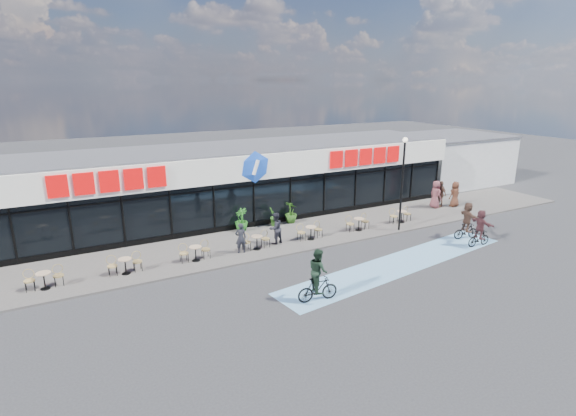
{
  "coord_description": "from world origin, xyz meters",
  "views": [
    {
      "loc": [
        -10.43,
        -16.94,
        8.68
      ],
      "look_at": [
        0.46,
        3.5,
        2.07
      ],
      "focal_mm": 28.0,
      "sensor_mm": 36.0,
      "label": 1
    }
  ],
  "objects_px": {
    "bistro_set_0": "(44,278)",
    "cyclist_a": "(480,229)",
    "pedestrian_c": "(455,194)",
    "patron_left": "(241,238)",
    "pedestrian_a": "(440,194)",
    "cyclist_b": "(467,221)",
    "lamp_post": "(403,177)",
    "potted_plant_right": "(291,212)",
    "pedestrian_b": "(436,194)",
    "patron_right": "(275,228)",
    "potted_plant_mid": "(274,216)",
    "potted_plant_left": "(241,220)"
  },
  "relations": [
    {
      "from": "pedestrian_b",
      "to": "pedestrian_c",
      "type": "distance_m",
      "value": 1.49
    },
    {
      "from": "pedestrian_b",
      "to": "pedestrian_c",
      "type": "bearing_deg",
      "value": -103.6
    },
    {
      "from": "patron_right",
      "to": "cyclist_b",
      "type": "xyz_separation_m",
      "value": [
        10.01,
        -4.14,
        0.06
      ]
    },
    {
      "from": "lamp_post",
      "to": "bistro_set_0",
      "type": "height_order",
      "value": "lamp_post"
    },
    {
      "from": "potted_plant_mid",
      "to": "lamp_post",
      "type": "bearing_deg",
      "value": -33.8
    },
    {
      "from": "lamp_post",
      "to": "patron_left",
      "type": "height_order",
      "value": "lamp_post"
    },
    {
      "from": "cyclist_a",
      "to": "potted_plant_mid",
      "type": "bearing_deg",
      "value": 135.96
    },
    {
      "from": "patron_left",
      "to": "cyclist_a",
      "type": "height_order",
      "value": "cyclist_a"
    },
    {
      "from": "patron_left",
      "to": "pedestrian_a",
      "type": "xyz_separation_m",
      "value": [
        15.71,
        1.61,
        0.12
      ]
    },
    {
      "from": "lamp_post",
      "to": "cyclist_b",
      "type": "height_order",
      "value": "lamp_post"
    },
    {
      "from": "bistro_set_0",
      "to": "pedestrian_a",
      "type": "height_order",
      "value": "pedestrian_a"
    },
    {
      "from": "bistro_set_0",
      "to": "potted_plant_mid",
      "type": "bearing_deg",
      "value": 13.68
    },
    {
      "from": "potted_plant_mid",
      "to": "cyclist_a",
      "type": "xyz_separation_m",
      "value": [
        8.37,
        -8.1,
        0.27
      ]
    },
    {
      "from": "bistro_set_0",
      "to": "patron_left",
      "type": "height_order",
      "value": "patron_left"
    },
    {
      "from": "patron_left",
      "to": "potted_plant_left",
      "type": "bearing_deg",
      "value": -105.05
    },
    {
      "from": "potted_plant_left",
      "to": "patron_left",
      "type": "xyz_separation_m",
      "value": [
        -1.36,
        -3.26,
        0.12
      ]
    },
    {
      "from": "potted_plant_mid",
      "to": "pedestrian_b",
      "type": "distance_m",
      "value": 11.84
    },
    {
      "from": "cyclist_a",
      "to": "potted_plant_right",
      "type": "bearing_deg",
      "value": 130.97
    },
    {
      "from": "potted_plant_mid",
      "to": "pedestrian_b",
      "type": "xyz_separation_m",
      "value": [
        11.73,
        -1.62,
        0.35
      ]
    },
    {
      "from": "bistro_set_0",
      "to": "pedestrian_a",
      "type": "bearing_deg",
      "value": 3.43
    },
    {
      "from": "bistro_set_0",
      "to": "potted_plant_right",
      "type": "distance_m",
      "value": 14.03
    },
    {
      "from": "potted_plant_right",
      "to": "pedestrian_a",
      "type": "bearing_deg",
      "value": -8.54
    },
    {
      "from": "bistro_set_0",
      "to": "patron_right",
      "type": "relative_size",
      "value": 0.88
    },
    {
      "from": "pedestrian_a",
      "to": "cyclist_b",
      "type": "height_order",
      "value": "cyclist_b"
    },
    {
      "from": "bistro_set_0",
      "to": "cyclist_a",
      "type": "distance_m",
      "value": 21.41
    },
    {
      "from": "patron_right",
      "to": "pedestrian_a",
      "type": "height_order",
      "value": "pedestrian_a"
    },
    {
      "from": "lamp_post",
      "to": "cyclist_b",
      "type": "xyz_separation_m",
      "value": [
        2.49,
        -2.75,
        -2.3
      ]
    },
    {
      "from": "patron_left",
      "to": "patron_right",
      "type": "bearing_deg",
      "value": -162.74
    },
    {
      "from": "potted_plant_mid",
      "to": "pedestrian_a",
      "type": "xyz_separation_m",
      "value": [
        12.27,
        -1.54,
        0.31
      ]
    },
    {
      "from": "potted_plant_left",
      "to": "patron_left",
      "type": "distance_m",
      "value": 3.53
    },
    {
      "from": "lamp_post",
      "to": "cyclist_a",
      "type": "xyz_separation_m",
      "value": [
        2.13,
        -3.92,
        -2.35
      ]
    },
    {
      "from": "patron_right",
      "to": "pedestrian_b",
      "type": "relative_size",
      "value": 0.91
    },
    {
      "from": "potted_plant_right",
      "to": "pedestrian_b",
      "type": "distance_m",
      "value": 10.63
    },
    {
      "from": "pedestrian_c",
      "to": "cyclist_a",
      "type": "relative_size",
      "value": 0.88
    },
    {
      "from": "potted_plant_mid",
      "to": "patron_left",
      "type": "xyz_separation_m",
      "value": [
        -3.44,
        -3.16,
        0.19
      ]
    },
    {
      "from": "potted_plant_right",
      "to": "cyclist_a",
      "type": "xyz_separation_m",
      "value": [
        7.13,
        -8.21,
        0.21
      ]
    },
    {
      "from": "patron_right",
      "to": "potted_plant_left",
      "type": "bearing_deg",
      "value": -91.53
    },
    {
      "from": "potted_plant_left",
      "to": "cyclist_b",
      "type": "bearing_deg",
      "value": -33.02
    },
    {
      "from": "patron_left",
      "to": "pedestrian_b",
      "type": "xyz_separation_m",
      "value": [
        15.17,
        1.54,
        0.16
      ]
    },
    {
      "from": "lamp_post",
      "to": "patron_right",
      "type": "height_order",
      "value": "lamp_post"
    },
    {
      "from": "lamp_post",
      "to": "potted_plant_right",
      "type": "distance_m",
      "value": 7.07
    },
    {
      "from": "patron_left",
      "to": "pedestrian_a",
      "type": "distance_m",
      "value": 15.8
    },
    {
      "from": "lamp_post",
      "to": "patron_right",
      "type": "bearing_deg",
      "value": 169.54
    },
    {
      "from": "cyclist_a",
      "to": "pedestrian_b",
      "type": "bearing_deg",
      "value": 62.62
    },
    {
      "from": "potted_plant_right",
      "to": "cyclist_b",
      "type": "distance_m",
      "value": 10.28
    },
    {
      "from": "bistro_set_0",
      "to": "cyclist_b",
      "type": "bearing_deg",
      "value": -10.45
    },
    {
      "from": "bistro_set_0",
      "to": "cyclist_b",
      "type": "distance_m",
      "value": 21.52
    },
    {
      "from": "patron_right",
      "to": "cyclist_b",
      "type": "height_order",
      "value": "cyclist_b"
    },
    {
      "from": "bistro_set_0",
      "to": "cyclist_a",
      "type": "xyz_separation_m",
      "value": [
        20.8,
        -5.07,
        0.42
      ]
    },
    {
      "from": "patron_left",
      "to": "pedestrian_a",
      "type": "bearing_deg",
      "value": -166.51
    }
  ]
}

